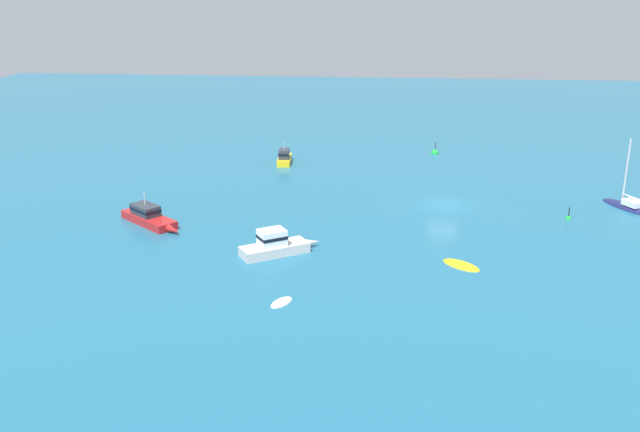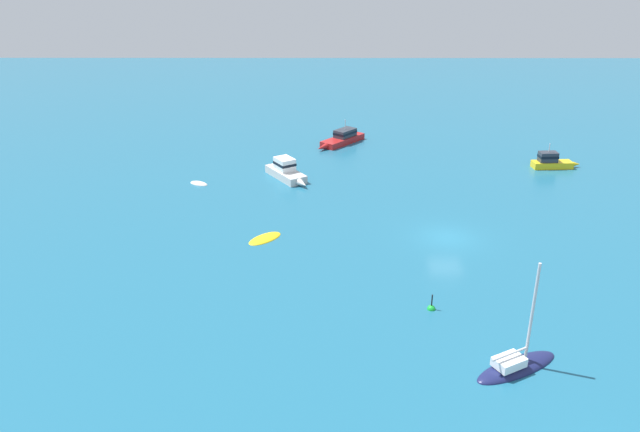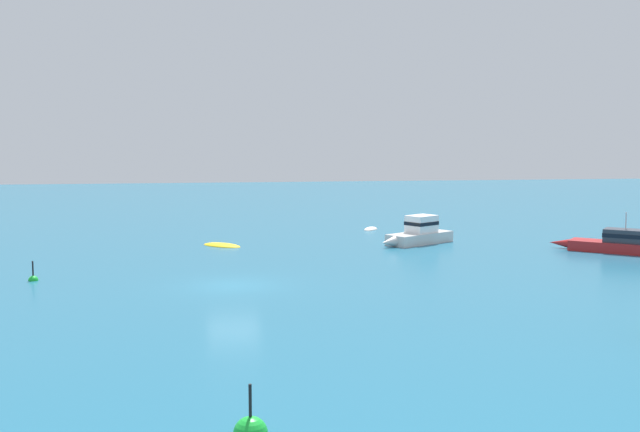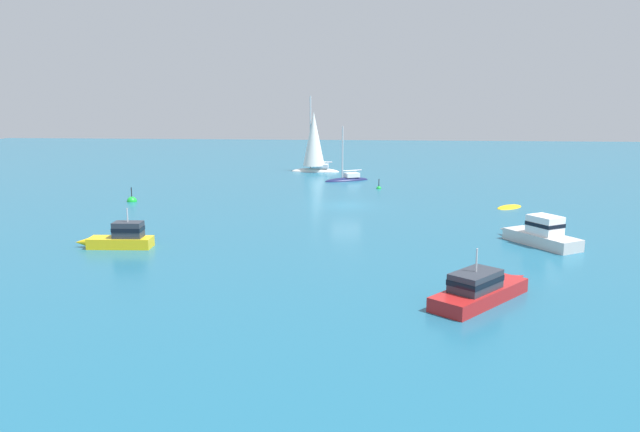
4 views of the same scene
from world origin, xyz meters
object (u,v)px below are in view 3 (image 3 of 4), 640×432
Objects in this scene: channel_buoy at (33,280)px; tender_1 at (222,246)px; launch at (418,233)px; cabin_cruiser at (617,243)px; tender at (371,230)px.

tender_1 is at bearing -131.96° from channel_buoy.
cabin_cruiser is at bearing 121.00° from launch.
channel_buoy is (22.81, 9.88, -0.68)m from launch.
channel_buoy is (9.71, 10.80, 0.02)m from tender_1.
cabin_cruiser is at bearing -172.74° from channel_buoy.
cabin_cruiser is (-11.20, 5.54, -0.12)m from launch.
tender reaches higher than tender_1.
tender_1 is (11.54, 7.00, 0.00)m from tender.
channel_buoy is (34.01, 4.33, -0.56)m from cabin_cruiser.
launch reaches higher than tender.
tender_1 is at bearing -28.97° from tender.
tender_1 is 0.50× the size of cabin_cruiser.
channel_buoy reaches higher than tender_1.
tender_1 is at bearing 25.07° from cabin_cruiser.
channel_buoy is at bearing 47.24° from cabin_cruiser.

